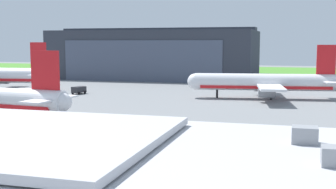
{
  "coord_description": "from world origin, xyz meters",
  "views": [
    {
      "loc": [
        22.53,
        -64.99,
        14.18
      ],
      "look_at": [
        -1.98,
        21.41,
        3.67
      ],
      "focal_mm": 47.35,
      "sensor_mm": 36.0,
      "label": 1
    }
  ],
  "objects": [
    {
      "name": "ground_plane",
      "position": [
        0.0,
        0.0,
        0.0
      ],
      "size": [
        440.0,
        440.0,
        0.0
      ],
      "primitive_type": "plane",
      "color": "slate"
    },
    {
      "name": "airliner_far_left",
      "position": [
        15.49,
        49.23,
        4.09
      ],
      "size": [
        38.61,
        31.46,
        13.7
      ],
      "color": "silver",
      "rests_on": "ground_plane"
    },
    {
      "name": "grass_field_strip",
      "position": [
        0.0,
        172.34,
        0.04
      ],
      "size": [
        440.0,
        56.0,
        0.08
      ],
      "primitive_type": "cube",
      "color": "#4A8B2E",
      "rests_on": "ground_plane"
    },
    {
      "name": "ops_van",
      "position": [
        14.25,
        -0.79,
        1.09
      ],
      "size": [
        4.3,
        3.41,
        2.21
      ],
      "color": "#28282D",
      "rests_on": "ground_plane"
    },
    {
      "name": "fuel_bowser",
      "position": [
        -34.88,
        46.18,
        1.19
      ],
      "size": [
        3.22,
        4.51,
        2.06
      ],
      "color": "#28282D",
      "rests_on": "ground_plane"
    },
    {
      "name": "maintenance_hangar",
      "position": [
        -31.17,
        107.96,
        9.59
      ],
      "size": [
        79.18,
        41.75,
        20.09
      ],
      "color": "#2D333D",
      "rests_on": "ground_plane"
    }
  ]
}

